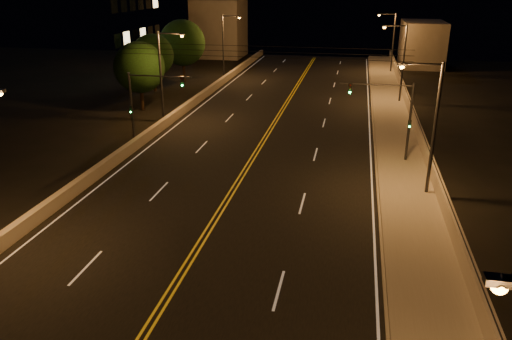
% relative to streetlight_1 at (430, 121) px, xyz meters
% --- Properties ---
extents(road, '(18.00, 120.00, 0.02)m').
position_rel_streetlight_1_xyz_m(road, '(-11.49, -2.02, -4.75)').
color(road, black).
rests_on(road, ground).
extents(sidewalk, '(3.60, 120.00, 0.30)m').
position_rel_streetlight_1_xyz_m(sidewalk, '(-0.69, -2.02, -4.61)').
color(sidewalk, gray).
rests_on(sidewalk, ground).
extents(curb, '(0.14, 120.00, 0.15)m').
position_rel_streetlight_1_xyz_m(curb, '(-2.56, -2.02, -4.69)').
color(curb, gray).
rests_on(curb, ground).
extents(parapet_wall, '(0.30, 120.00, 1.00)m').
position_rel_streetlight_1_xyz_m(parapet_wall, '(0.96, -2.02, -3.96)').
color(parapet_wall, '#AA9E8E').
rests_on(parapet_wall, sidewalk).
extents(jersey_barrier, '(0.45, 120.00, 0.82)m').
position_rel_streetlight_1_xyz_m(jersey_barrier, '(-20.89, -2.02, -4.35)').
color(jersey_barrier, '#AA9E8E').
rests_on(jersey_barrier, ground).
extents(distant_building_right, '(6.00, 10.00, 6.54)m').
position_rel_streetlight_1_xyz_m(distant_building_right, '(5.01, 51.07, -1.49)').
color(distant_building_right, gray).
rests_on(distant_building_right, ground).
extents(distant_building_left, '(8.00, 8.00, 9.28)m').
position_rel_streetlight_1_xyz_m(distant_building_left, '(-27.49, 54.41, -0.13)').
color(distant_building_left, gray).
rests_on(distant_building_left, ground).
extents(parapet_rail, '(0.06, 120.00, 0.06)m').
position_rel_streetlight_1_xyz_m(parapet_rail, '(0.96, -2.02, -3.43)').
color(parapet_rail, black).
rests_on(parapet_rail, parapet_wall).
extents(lane_markings, '(17.32, 116.00, 0.00)m').
position_rel_streetlight_1_xyz_m(lane_markings, '(-11.49, -2.09, -4.74)').
color(lane_markings, silver).
rests_on(lane_markings, road).
extents(streetlight_1, '(2.55, 0.28, 8.15)m').
position_rel_streetlight_1_xyz_m(streetlight_1, '(0.00, 0.00, 0.00)').
color(streetlight_1, '#2D2D33').
rests_on(streetlight_1, ground).
extents(streetlight_2, '(2.55, 0.28, 8.15)m').
position_rel_streetlight_1_xyz_m(streetlight_2, '(0.00, 24.76, 0.00)').
color(streetlight_2, '#2D2D33').
rests_on(streetlight_2, ground).
extents(streetlight_3, '(2.55, 0.28, 8.15)m').
position_rel_streetlight_1_xyz_m(streetlight_3, '(0.00, 43.27, 0.00)').
color(streetlight_3, '#2D2D33').
rests_on(streetlight_3, ground).
extents(streetlight_5, '(2.55, 0.28, 8.15)m').
position_rel_streetlight_1_xyz_m(streetlight_5, '(-21.39, 13.05, 0.00)').
color(streetlight_5, '#2D2D33').
rests_on(streetlight_5, ground).
extents(streetlight_6, '(2.55, 0.28, 8.15)m').
position_rel_streetlight_1_xyz_m(streetlight_6, '(-21.39, 34.96, 0.00)').
color(streetlight_6, '#2D2D33').
rests_on(streetlight_6, ground).
extents(traffic_signal_right, '(5.11, 0.31, 5.83)m').
position_rel_streetlight_1_xyz_m(traffic_signal_right, '(-1.52, 5.75, -1.05)').
color(traffic_signal_right, '#2D2D33').
rests_on(traffic_signal_right, ground).
extents(traffic_signal_left, '(5.11, 0.31, 5.83)m').
position_rel_streetlight_1_xyz_m(traffic_signal_left, '(-20.26, 5.75, -1.05)').
color(traffic_signal_left, '#2D2D33').
rests_on(traffic_signal_left, ground).
extents(overhead_wires, '(22.00, 0.03, 0.83)m').
position_rel_streetlight_1_xyz_m(overhead_wires, '(-11.49, 7.48, 2.64)').
color(overhead_wires, black).
extents(tree_0, '(5.02, 5.02, 6.80)m').
position_rel_streetlight_1_xyz_m(tree_0, '(-25.39, 16.79, -0.48)').
color(tree_0, black).
rests_on(tree_0, ground).
extents(tree_1, '(4.88, 4.88, 6.61)m').
position_rel_streetlight_1_xyz_m(tree_1, '(-27.65, 25.63, -0.60)').
color(tree_1, black).
rests_on(tree_1, ground).
extents(tree_2, '(5.74, 5.74, 7.77)m').
position_rel_streetlight_1_xyz_m(tree_2, '(-26.17, 31.87, 0.14)').
color(tree_2, black).
rests_on(tree_2, ground).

